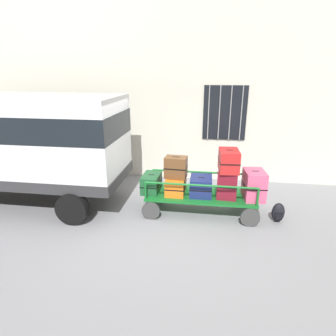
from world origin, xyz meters
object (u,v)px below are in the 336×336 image
(van, at_px, (27,139))
(suitcase_left_bottom, at_px, (151,183))
(backpack, at_px, (278,213))
(suitcase_midright_middle, at_px, (229,161))
(luggage_cart, at_px, (200,198))
(suitcase_midright_bottom, at_px, (227,184))
(suitcase_midleft_bottom, at_px, (176,185))
(suitcase_right_bottom, at_px, (254,185))
(suitcase_center_bottom, at_px, (201,186))
(suitcase_midleft_middle, at_px, (176,167))

(van, xyz_separation_m, suitcase_left_bottom, (2.98, 0.01, -0.95))
(backpack, bearing_deg, suitcase_midright_middle, 171.44)
(luggage_cart, bearing_deg, backpack, -6.26)
(van, bearing_deg, suitcase_midright_bottom, -0.60)
(suitcase_midleft_bottom, bearing_deg, suitcase_midright_middle, -2.66)
(luggage_cart, distance_m, suitcase_midleft_bottom, 0.64)
(luggage_cart, xyz_separation_m, backpack, (1.69, -0.18, -0.15))
(suitcase_midright_middle, height_order, suitcase_right_bottom, suitcase_midright_middle)
(suitcase_left_bottom, bearing_deg, suitcase_midright_bottom, -1.86)
(van, relative_size, suitcase_left_bottom, 6.97)
(suitcase_center_bottom, distance_m, suitcase_right_bottom, 1.15)
(luggage_cart, distance_m, suitcase_left_bottom, 1.18)
(van, xyz_separation_m, suitcase_midright_bottom, (4.70, -0.05, -0.85))
(suitcase_left_bottom, bearing_deg, luggage_cart, -1.69)
(suitcase_midleft_bottom, relative_size, suitcase_midright_bottom, 1.15)
(suitcase_center_bottom, height_order, suitcase_midright_middle, suitcase_midright_middle)
(suitcase_midright_bottom, relative_size, suitcase_right_bottom, 0.95)
(suitcase_midleft_bottom, height_order, backpack, suitcase_midleft_bottom)
(van, height_order, suitcase_left_bottom, van)
(van, distance_m, suitcase_midleft_bottom, 3.68)
(suitcase_midright_bottom, distance_m, backpack, 1.25)
(suitcase_midleft_middle, distance_m, suitcase_midright_bottom, 1.19)
(luggage_cart, relative_size, suitcase_midright_middle, 3.99)
(suitcase_midright_bottom, xyz_separation_m, backpack, (1.11, -0.16, -0.54))
(luggage_cart, relative_size, suitcase_midright_bottom, 4.14)
(suitcase_left_bottom, xyz_separation_m, suitcase_midleft_middle, (0.57, -0.04, 0.43))
(suitcase_midright_bottom, bearing_deg, suitcase_center_bottom, 177.86)
(suitcase_center_bottom, bearing_deg, suitcase_right_bottom, -1.42)
(suitcase_center_bottom, height_order, backpack, suitcase_center_bottom)
(suitcase_center_bottom, relative_size, suitcase_midright_bottom, 0.96)
(suitcase_midright_middle, bearing_deg, suitcase_midleft_middle, 179.21)
(suitcase_midright_bottom, distance_m, suitcase_midright_middle, 0.54)
(suitcase_midleft_bottom, relative_size, backpack, 1.60)
(suitcase_midright_middle, relative_size, suitcase_right_bottom, 0.99)
(suitcase_midright_middle, bearing_deg, suitcase_midright_bottom, -90.00)
(van, relative_size, suitcase_center_bottom, 7.78)
(van, height_order, suitcase_midright_bottom, van)
(suitcase_midright_bottom, height_order, suitcase_midright_middle, suitcase_midright_middle)
(luggage_cart, height_order, suitcase_midright_middle, suitcase_midright_middle)
(suitcase_left_bottom, bearing_deg, suitcase_midright_middle, -1.70)
(van, height_order, suitcase_center_bottom, van)
(suitcase_right_bottom, bearing_deg, suitcase_center_bottom, 178.58)
(suitcase_center_bottom, bearing_deg, suitcase_left_bottom, 178.29)
(luggage_cart, bearing_deg, suitcase_midright_middle, -1.72)
(van, xyz_separation_m, luggage_cart, (4.12, -0.03, -1.24))
(suitcase_center_bottom, height_order, suitcase_right_bottom, suitcase_right_bottom)
(luggage_cart, relative_size, suitcase_center_bottom, 4.32)
(suitcase_midleft_bottom, height_order, suitcase_center_bottom, suitcase_center_bottom)
(van, xyz_separation_m, suitcase_midleft_middle, (3.55, -0.03, -0.52))
(backpack, bearing_deg, suitcase_center_bottom, 173.76)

